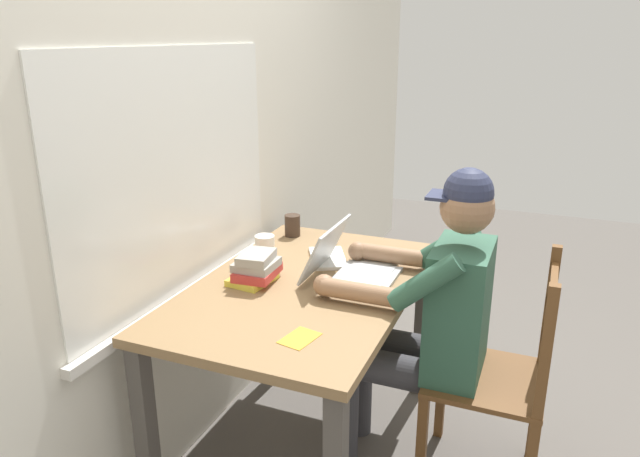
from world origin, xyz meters
The scene contains 13 objects.
ground_plane centered at (0.00, 0.00, 0.00)m, with size 8.00×8.00×0.00m, color #56514C.
back_wall centered at (0.00, 0.48, 1.30)m, with size 6.00×0.08×2.60m.
desk centered at (0.00, 0.00, 0.65)m, with size 1.26×0.79×0.75m.
seated_person centered at (0.09, -0.47, 0.68)m, with size 0.50×0.60×1.24m.
wooden_chair centered at (0.09, -0.75, 0.46)m, with size 0.42×0.42×0.93m.
laptop centered at (0.10, -0.14, 0.81)m, with size 0.33×0.33×0.22m.
computer_mouse centered at (0.34, -0.21, 0.77)m, with size 0.06×0.10×0.03m, color black.
coffee_mug_white centered at (0.21, 0.28, 0.80)m, with size 0.12×0.09×0.09m.
coffee_mug_dark centered at (0.50, 0.28, 0.81)m, with size 0.11×0.07×0.10m.
book_stack_main centered at (-0.06, 0.18, 0.81)m, with size 0.20×0.18×0.12m.
paper_pile_near_laptop centered at (0.26, 0.01, 0.76)m, with size 0.25×0.14×0.01m, color white.
paper_pile_back_corner centered at (0.26, -0.18, 0.76)m, with size 0.19×0.15×0.02m, color silver.
landscape_photo_print centered at (-0.41, -0.16, 0.76)m, with size 0.13×0.09×0.00m, color gold.
Camera 1 is at (-1.91, -0.84, 1.67)m, focal length 32.94 mm.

